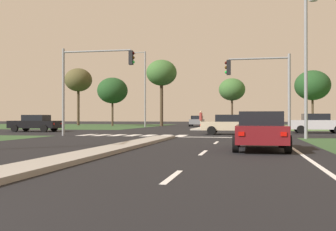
{
  "coord_description": "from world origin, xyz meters",
  "views": [
    {
      "loc": [
        5.07,
        -2.96,
        1.25
      ],
      "look_at": [
        -2.98,
        37.77,
        1.48
      ],
      "focal_mm": 43.43,
      "sensor_mm": 36.0,
      "label": 1
    }
  ],
  "objects_px": {
    "street_lamp_third": "(144,85)",
    "treeline_second": "(112,91)",
    "treeline_near": "(78,80)",
    "treeline_fourth": "(232,90)",
    "car_beige_third": "(231,124)",
    "car_black_fifth": "(35,123)",
    "street_lamp_second": "(307,55)",
    "treeline_third": "(162,73)",
    "car_silver_second": "(317,123)",
    "car_grey_fourth": "(197,121)",
    "traffic_signal_near_right": "(265,81)",
    "treeline_fifth": "(312,85)",
    "traffic_signal_near_left": "(88,75)",
    "pedestrian_at_median": "(201,117)",
    "car_maroon_near": "(260,130)"
  },
  "relations": [
    {
      "from": "car_silver_second",
      "to": "street_lamp_third",
      "type": "height_order",
      "value": "street_lamp_third"
    },
    {
      "from": "treeline_second",
      "to": "car_beige_third",
      "type": "bearing_deg",
      "value": -55.8
    },
    {
      "from": "car_black_fifth",
      "to": "treeline_near",
      "type": "xyz_separation_m",
      "value": [
        -8.57,
        29.01,
        6.63
      ]
    },
    {
      "from": "treeline_second",
      "to": "treeline_fourth",
      "type": "xyz_separation_m",
      "value": [
        17.79,
        0.83,
        -0.03
      ]
    },
    {
      "from": "car_beige_third",
      "to": "treeline_fourth",
      "type": "bearing_deg",
      "value": -177.88
    },
    {
      "from": "treeline_fifth",
      "to": "treeline_fourth",
      "type": "bearing_deg",
      "value": 175.51
    },
    {
      "from": "pedestrian_at_median",
      "to": "treeline_near",
      "type": "distance_m",
      "value": 28.64
    },
    {
      "from": "traffic_signal_near_right",
      "to": "traffic_signal_near_left",
      "type": "bearing_deg",
      "value": 180.0
    },
    {
      "from": "car_beige_third",
      "to": "treeline_near",
      "type": "relative_size",
      "value": 0.49
    },
    {
      "from": "car_silver_second",
      "to": "car_grey_fourth",
      "type": "bearing_deg",
      "value": -152.13
    },
    {
      "from": "pedestrian_at_median",
      "to": "treeline_third",
      "type": "height_order",
      "value": "treeline_third"
    },
    {
      "from": "treeline_third",
      "to": "street_lamp_third",
      "type": "bearing_deg",
      "value": -95.96
    },
    {
      "from": "car_grey_fourth",
      "to": "treeline_third",
      "type": "xyz_separation_m",
      "value": [
        -5.55,
        1.2,
        7.2
      ]
    },
    {
      "from": "street_lamp_third",
      "to": "treeline_near",
      "type": "relative_size",
      "value": 1.08
    },
    {
      "from": "car_grey_fourth",
      "to": "car_black_fifth",
      "type": "height_order",
      "value": "car_grey_fourth"
    },
    {
      "from": "treeline_fifth",
      "to": "treeline_near",
      "type": "bearing_deg",
      "value": 173.57
    },
    {
      "from": "street_lamp_third",
      "to": "treeline_second",
      "type": "xyz_separation_m",
      "value": [
        -6.43,
        5.8,
        -0.24
      ]
    },
    {
      "from": "traffic_signal_near_right",
      "to": "treeline_second",
      "type": "relative_size",
      "value": 0.72
    },
    {
      "from": "car_black_fifth",
      "to": "street_lamp_second",
      "type": "distance_m",
      "value": 23.98
    },
    {
      "from": "car_beige_third",
      "to": "treeline_fifth",
      "type": "distance_m",
      "value": 29.83
    },
    {
      "from": "traffic_signal_near_right",
      "to": "treeline_second",
      "type": "distance_m",
      "value": 38.36
    },
    {
      "from": "car_beige_third",
      "to": "treeline_near",
      "type": "distance_m",
      "value": 41.65
    },
    {
      "from": "car_black_fifth",
      "to": "traffic_signal_near_right",
      "type": "xyz_separation_m",
      "value": [
        19.78,
        -7.0,
        2.84
      ]
    },
    {
      "from": "street_lamp_second",
      "to": "treeline_second",
      "type": "xyz_separation_m",
      "value": [
        -23.5,
        33.07,
        0.38
      ]
    },
    {
      "from": "street_lamp_third",
      "to": "treeline_second",
      "type": "distance_m",
      "value": 8.67
    },
    {
      "from": "car_beige_third",
      "to": "car_grey_fourth",
      "type": "bearing_deg",
      "value": -167.81
    },
    {
      "from": "car_silver_second",
      "to": "traffic_signal_near_left",
      "type": "relative_size",
      "value": 0.73
    },
    {
      "from": "pedestrian_at_median",
      "to": "treeline_second",
      "type": "height_order",
      "value": "treeline_second"
    },
    {
      "from": "treeline_near",
      "to": "treeline_third",
      "type": "bearing_deg",
      "value": -9.23
    },
    {
      "from": "car_silver_second",
      "to": "pedestrian_at_median",
      "type": "relative_size",
      "value": 2.34
    },
    {
      "from": "car_black_fifth",
      "to": "pedestrian_at_median",
      "type": "bearing_deg",
      "value": -48.75
    },
    {
      "from": "pedestrian_at_median",
      "to": "car_black_fifth",
      "type": "bearing_deg",
      "value": 103.78
    },
    {
      "from": "car_black_fifth",
      "to": "treeline_fourth",
      "type": "bearing_deg",
      "value": -32.55
    },
    {
      "from": "treeline_near",
      "to": "treeline_second",
      "type": "distance_m",
      "value": 8.54
    },
    {
      "from": "car_black_fifth",
      "to": "traffic_signal_near_left",
      "type": "height_order",
      "value": "traffic_signal_near_left"
    },
    {
      "from": "treeline_fourth",
      "to": "car_beige_third",
      "type": "bearing_deg",
      "value": -87.88
    },
    {
      "from": "car_beige_third",
      "to": "traffic_signal_near_left",
      "type": "distance_m",
      "value": 11.05
    },
    {
      "from": "car_black_fifth",
      "to": "street_lamp_second",
      "type": "bearing_deg",
      "value": -110.03
    },
    {
      "from": "street_lamp_third",
      "to": "treeline_fifth",
      "type": "bearing_deg",
      "value": 14.49
    },
    {
      "from": "car_silver_second",
      "to": "traffic_signal_near_left",
      "type": "xyz_separation_m",
      "value": [
        -16.31,
        -8.26,
        3.39
      ]
    },
    {
      "from": "traffic_signal_near_right",
      "to": "treeline_third",
      "type": "xyz_separation_m",
      "value": [
        -13.89,
        33.66,
        4.38
      ]
    },
    {
      "from": "treeline_third",
      "to": "car_silver_second",
      "type": "bearing_deg",
      "value": -54.16
    },
    {
      "from": "treeline_near",
      "to": "treeline_fifth",
      "type": "distance_m",
      "value": 36.26
    },
    {
      "from": "car_beige_third",
      "to": "treeline_second",
      "type": "xyz_separation_m",
      "value": [
        -18.85,
        27.74,
        4.59
      ]
    },
    {
      "from": "car_maroon_near",
      "to": "treeline_near",
      "type": "xyz_separation_m",
      "value": [
        -27.79,
        46.23,
        6.64
      ]
    },
    {
      "from": "treeline_near",
      "to": "treeline_second",
      "type": "height_order",
      "value": "treeline_near"
    },
    {
      "from": "traffic_signal_near_left",
      "to": "treeline_fourth",
      "type": "distance_m",
      "value": 33.93
    },
    {
      "from": "car_beige_third",
      "to": "treeline_near",
      "type": "xyz_separation_m",
      "value": [
        -26.11,
        31.76,
        6.65
      ]
    },
    {
      "from": "car_black_fifth",
      "to": "traffic_signal_near_right",
      "type": "bearing_deg",
      "value": -109.5
    },
    {
      "from": "car_silver_second",
      "to": "treeline_fourth",
      "type": "relative_size",
      "value": 0.64
    }
  ]
}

